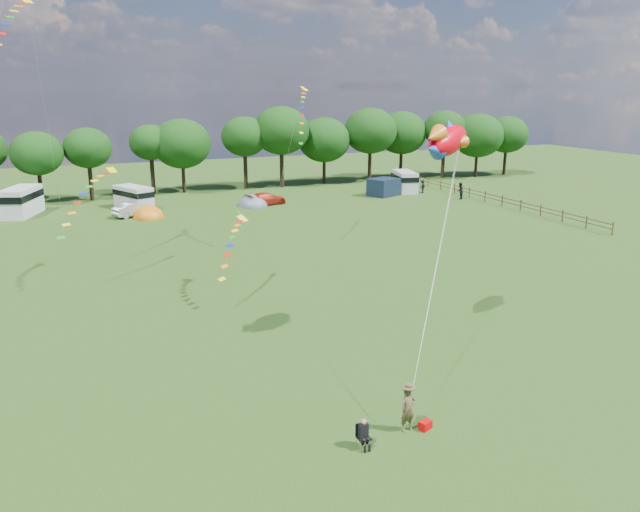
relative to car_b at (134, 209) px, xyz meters
name	(u,v)px	position (x,y,z in m)	size (l,w,h in m)	color
ground_plane	(392,391)	(5.73, -42.79, -0.70)	(180.00, 180.00, 0.00)	black
tree_line	(212,140)	(11.03, 12.20, 5.65)	(102.98, 10.98, 10.27)	black
fence	(494,198)	(37.73, -8.29, 0.00)	(0.12, 33.12, 1.20)	#472D19
car_b	(134,209)	(0.00, 0.00, 0.00)	(1.48, 3.97, 1.40)	#93989B
car_c	(266,199)	(14.20, 0.92, -0.02)	(1.90, 4.51, 1.35)	#AA2413
campervan_b	(21,201)	(-10.41, 4.88, 0.82)	(4.24, 6.26, 2.83)	silver
campervan_c	(134,197)	(0.47, 4.27, 0.59)	(3.94, 5.33, 2.41)	silver
campervan_d	(405,181)	(32.94, 3.06, 0.64)	(3.36, 5.45, 2.49)	#BDBEBF
tent_orange	(149,217)	(1.21, -1.25, -0.68)	(3.11, 3.41, 2.43)	#CC6D11
tent_greyblue	(253,206)	(12.63, 0.80, -0.68)	(3.28, 3.60, 2.44)	slate
awning_navy	(384,187)	(29.00, 1.21, 0.33)	(3.29, 2.67, 2.06)	#131E31
kite_flyer	(408,409)	(4.71, -45.85, 0.19)	(0.65, 0.43, 1.78)	brown
camp_chair	(363,430)	(2.64, -46.22, -0.02)	(0.47, 0.46, 1.14)	#99999E
kite_bag	(425,425)	(5.39, -46.04, -0.53)	(0.47, 0.32, 0.34)	#C00307
fish_kite	(445,141)	(10.81, -38.32, 9.41)	(3.88, 2.92, 2.10)	red
streamer_kite_a	(10,26)	(-8.52, -17.63, 15.64)	(3.42, 5.60, 5.79)	yellow
streamer_kite_b	(91,191)	(-4.76, -20.89, 5.33)	(4.30, 4.61, 3.80)	#DFED00
streamer_kite_c	(234,237)	(3.00, -27.62, 2.99)	(3.20, 4.98, 2.81)	#EEF434
walker_a	(460,191)	(36.00, -4.36, 0.27)	(0.94, 0.58, 1.94)	black
walker_b	(422,186)	(34.39, 1.18, 0.11)	(1.05, 0.49, 1.62)	black
streamer_kite_d	(303,106)	(11.89, -16.48, 10.47)	(2.67, 5.07, 4.28)	#FBFF0A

